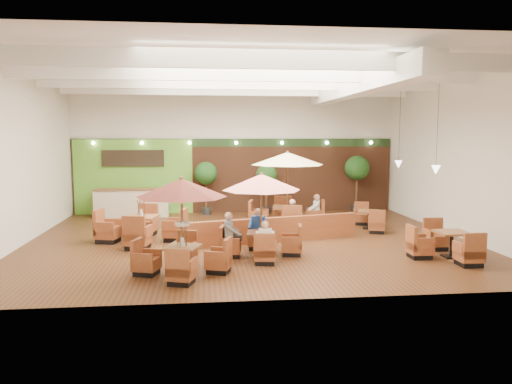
{
  "coord_description": "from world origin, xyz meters",
  "views": [
    {
      "loc": [
        -1.46,
        -15.87,
        3.39
      ],
      "look_at": [
        0.3,
        0.5,
        1.5
      ],
      "focal_mm": 35.0,
      "sensor_mm": 36.0,
      "label": 1
    }
  ],
  "objects": [
    {
      "name": "table_5",
      "position": [
        4.52,
        1.46,
        0.32
      ],
      "size": [
        0.94,
        2.37,
        0.84
      ],
      "rotation": [
        0.0,
        0.0,
        -0.31
      ],
      "color": "brown",
      "rests_on": "ground"
    },
    {
      "name": "diner_0",
      "position": [
        0.15,
        -3.11,
        0.73
      ],
      "size": [
        0.36,
        0.3,
        0.71
      ],
      "rotation": [
        0.0,
        0.0,
        -0.11
      ],
      "color": "white",
      "rests_on": "ground"
    },
    {
      "name": "table_1",
      "position": [
        0.15,
        -2.25,
        1.63
      ],
      "size": [
        2.38,
        2.38,
        2.37
      ],
      "rotation": [
        0.0,
        0.0,
        -0.17
      ],
      "color": "brown",
      "rests_on": "ground"
    },
    {
      "name": "table_2",
      "position": [
        1.57,
        1.77,
        1.91
      ],
      "size": [
        2.88,
        2.88,
        2.83
      ],
      "rotation": [
        0.0,
        0.0,
        -0.22
      ],
      "color": "brown",
      "rests_on": "ground"
    },
    {
      "name": "diner_3",
      "position": [
        1.57,
        0.73,
        0.74
      ],
      "size": [
        0.38,
        0.32,
        0.76
      ],
      "rotation": [
        0.0,
        0.0,
        -0.08
      ],
      "color": "#224797",
      "rests_on": "ground"
    },
    {
      "name": "diner_1",
      "position": [
        0.15,
        -1.38,
        0.74
      ],
      "size": [
        0.42,
        0.38,
        0.76
      ],
      "rotation": [
        0.0,
        0.0,
        2.84
      ],
      "color": "#224797",
      "rests_on": "ground"
    },
    {
      "name": "table_3",
      "position": [
        -3.41,
        0.04,
        0.45
      ],
      "size": [
        2.93,
        2.93,
        1.61
      ],
      "rotation": [
        0.0,
        0.0,
        -0.23
      ],
      "color": "brown",
      "rests_on": "ground"
    },
    {
      "name": "topiary_2",
      "position": [
        5.26,
        5.3,
        1.85
      ],
      "size": [
        1.07,
        1.07,
        2.48
      ],
      "color": "black",
      "rests_on": "ground"
    },
    {
      "name": "booth_divider",
      "position": [
        0.8,
        -0.47,
        0.4
      ],
      "size": [
        5.62,
        1.58,
        0.8
      ],
      "primitive_type": "cube",
      "rotation": [
        0.0,
        0.0,
        0.25
      ],
      "color": "brown",
      "rests_on": "ground"
    },
    {
      "name": "room",
      "position": [
        0.25,
        1.22,
        3.63
      ],
      "size": [
        14.04,
        14.0,
        5.52
      ],
      "color": "#381E0F",
      "rests_on": "ground"
    },
    {
      "name": "diner_4",
      "position": [
        2.61,
        1.77,
        0.75
      ],
      "size": [
        0.39,
        0.43,
        0.79
      ],
      "rotation": [
        0.0,
        0.0,
        1.28
      ],
      "color": "white",
      "rests_on": "ground"
    },
    {
      "name": "table_4",
      "position": [
        5.13,
        -2.94,
        0.34
      ],
      "size": [
        1.64,
        2.45,
        0.92
      ],
      "rotation": [
        0.0,
        0.0,
        -0.0
      ],
      "color": "brown",
      "rests_on": "ground"
    },
    {
      "name": "service_counter",
      "position": [
        -4.4,
        5.1,
        0.58
      ],
      "size": [
        3.0,
        0.75,
        1.18
      ],
      "color": "beige",
      "rests_on": "ground"
    },
    {
      "name": "topiary_0",
      "position": [
        -1.32,
        5.3,
        1.68
      ],
      "size": [
        0.97,
        0.97,
        2.26
      ],
      "color": "black",
      "rests_on": "ground"
    },
    {
      "name": "topiary_1",
      "position": [
        1.27,
        5.3,
        1.58
      ],
      "size": [
        0.91,
        0.91,
        2.12
      ],
      "color": "black",
      "rests_on": "ground"
    },
    {
      "name": "table_0",
      "position": [
        -1.97,
        -3.81,
        1.64
      ],
      "size": [
        2.47,
        2.47,
        2.4
      ],
      "rotation": [
        0.0,
        0.0,
        -0.31
      ],
      "color": "brown",
      "rests_on": "ground"
    },
    {
      "name": "diner_2",
      "position": [
        -0.71,
        -2.25,
        0.76
      ],
      "size": [
        0.31,
        0.39,
        0.8
      ],
      "rotation": [
        0.0,
        0.0,
        4.71
      ],
      "color": "gray",
      "rests_on": "ground"
    }
  ]
}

